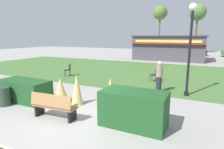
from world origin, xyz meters
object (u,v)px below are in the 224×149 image
Objects in this scene: food_kiosk at (169,48)px; cafe_chair_west at (68,69)px; tree_right_bg at (160,13)px; park_bench at (54,106)px; cafe_chair_east at (155,74)px; tree_center_bg at (198,13)px; person_strolling at (159,77)px; trash_bin at (4,96)px; parked_car_west_slot at (160,50)px; lamppost_mid at (190,39)px; parked_car_center_slot at (192,51)px.

food_kiosk reaches higher than cafe_chair_west.
park_bench is at bearing -83.33° from tree_right_bg.
tree_center_bg is (1.03, 24.82, 6.44)m from cafe_chair_east.
park_bench is 5.69m from person_strolling.
trash_bin is 28.20m from parked_car_west_slot.
lamppost_mid is 24.15m from parked_car_west_slot.
food_kiosk is 5.21× the size of person_strolling.
tree_right_bg is (-8.05, 29.27, 4.70)m from lamppost_mid.
cafe_chair_east is (6.34, 1.04, 0.00)m from cafe_chair_west.
trash_bin is 7.43m from person_strolling.
person_strolling reaches higher than parked_car_center_slot.
lamppost_mid is at bearing -87.59° from tree_center_bg.
person_strolling is 27.89m from tree_center_bg.
food_kiosk is at bearing -69.99° from parked_car_west_slot.
park_bench is at bearing -1.44° from trash_bin.
parked_car_west_slot is (-4.97, 23.24, -0.22)m from person_strolling.
cafe_chair_west is at bearing -109.21° from food_kiosk.
tree_center_bg is at bearing 37.25° from parked_car_west_slot.
parked_car_center_slot is (5.64, 28.19, 0.24)m from trash_bin.
lamppost_mid reaches higher than cafe_chair_west.
tree_right_bg reaches higher than parked_car_west_slot.
cafe_chair_west is 0.53× the size of person_strolling.
cafe_chair_east reaches higher than trash_bin.
tree_right_bg is at bearing 108.05° from food_kiosk.
lamppost_mid is at bearing 35.79° from trash_bin.
park_bench is 2.12× the size of trash_bin.
parked_car_west_slot is 9.11m from tree_center_bg.
park_bench is 20.61m from food_kiosk.
parked_car_west_slot is 0.50× the size of tree_center_bg.
parked_car_center_slot reaches higher than cafe_chair_east.
trash_bin is at bearing 178.56° from park_bench.
tree_center_bg reaches higher than trash_bin.
food_kiosk is 8.07m from parked_car_center_slot.
person_strolling is at bearing -90.53° from tree_center_bg.
cafe_chair_east is at bearing 9.29° from cafe_chair_west.
person_strolling is 0.40× the size of parked_car_west_slot.
parked_car_west_slot reaches higher than cafe_chair_east.
tree_right_bg is (-5.88, 26.93, 6.96)m from cafe_chair_east.
park_bench is 2.89m from trash_bin.
cafe_chair_east is 20.87m from parked_car_center_slot.
trash_bin is 20.81m from food_kiosk.
lamppost_mid is 5.47× the size of trash_bin.
parked_car_center_slot is (2.76, 28.26, 0.16)m from park_bench.
tree_right_bg is at bearing 91.89° from trash_bin.
parked_car_center_slot is at bearing 84.43° from park_bench.
cafe_chair_west reaches higher than trash_bin.
food_kiosk is at bearing 70.79° from cafe_chair_west.
person_strolling is at bearing -71.93° from cafe_chair_east.
cafe_chair_west is at bearing -170.71° from cafe_chair_east.
food_kiosk is 9.89× the size of cafe_chair_west.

